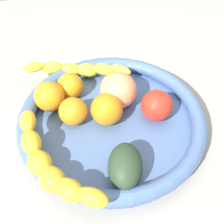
{
  "coord_description": "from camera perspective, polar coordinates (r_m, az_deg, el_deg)",
  "views": [
    {
      "loc": [
        35.97,
        -6.58,
        47.76
      ],
      "look_at": [
        0.0,
        0.0,
        7.6
      ],
      "focal_mm": 45.51,
      "sensor_mm": 36.0,
      "label": 1
    }
  ],
  "objects": [
    {
      "name": "kitchen_counter",
      "position": [
        0.59,
        0.0,
        -4.0
      ],
      "size": [
        120.0,
        120.0,
        3.0
      ],
      "primitive_type": "cube",
      "color": "#9C9A95",
      "rests_on": "ground"
    },
    {
      "name": "fruit_bowl",
      "position": [
        0.56,
        0.0,
        -1.58
      ],
      "size": [
        36.59,
        36.59,
        4.49
      ],
      "color": "#4A689D",
      "rests_on": "kitchen_counter"
    },
    {
      "name": "banana_draped_left",
      "position": [
        0.48,
        -12.46,
        -10.47
      ],
      "size": [
        21.16,
        13.89,
        5.64
      ],
      "color": "yellow",
      "rests_on": "fruit_bowl"
    },
    {
      "name": "banana_draped_right",
      "position": [
        0.64,
        -6.8,
        8.53
      ],
      "size": [
        8.58,
        23.55,
        4.44
      ],
      "color": "yellow",
      "rests_on": "fruit_bowl"
    },
    {
      "name": "orange_front",
      "position": [
        0.55,
        -1.05,
        0.54
      ],
      "size": [
        6.31,
        6.31,
        6.31
      ],
      "primitive_type": "sphere",
      "color": "orange",
      "rests_on": "fruit_bowl"
    },
    {
      "name": "orange_mid_left",
      "position": [
        0.55,
        -7.86,
        0.12
      ],
      "size": [
        5.56,
        5.56,
        5.56
      ],
      "primitive_type": "sphere",
      "color": "orange",
      "rests_on": "fruit_bowl"
    },
    {
      "name": "orange_mid_right",
      "position": [
        0.61,
        -8.43,
        5.21
      ],
      "size": [
        5.53,
        5.53,
        5.53
      ],
      "primitive_type": "sphere",
      "color": "orange",
      "rests_on": "fruit_bowl"
    },
    {
      "name": "orange_rear",
      "position": [
        0.59,
        -12.46,
        3.08
      ],
      "size": [
        6.19,
        6.19,
        6.19
      ],
      "primitive_type": "sphere",
      "color": "orange",
      "rests_on": "fruit_bowl"
    },
    {
      "name": "tomato_red",
      "position": [
        0.56,
        8.86,
        1.56
      ],
      "size": [
        6.23,
        6.23,
        6.23
      ],
      "primitive_type": "sphere",
      "color": "red",
      "rests_on": "fruit_bowl"
    },
    {
      "name": "avocado_dark",
      "position": [
        0.47,
        2.43,
        -10.8
      ],
      "size": [
        9.61,
        7.61,
        5.62
      ],
      "primitive_type": "ellipsoid",
      "rotation": [
        0.0,
        0.0,
        6.05
      ],
      "color": "#293F2A",
      "rests_on": "fruit_bowl"
    },
    {
      "name": "peach_blush",
      "position": [
        0.57,
        1.23,
        4.39
      ],
      "size": [
        7.56,
        7.56,
        7.56
      ],
      "primitive_type": "sphere",
      "color": "#F59B68",
      "rests_on": "fruit_bowl"
    }
  ]
}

